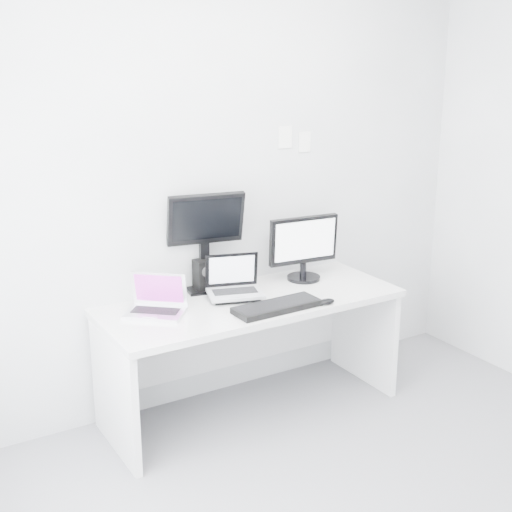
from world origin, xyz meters
TOP-DOWN VIEW (x-y plane):
  - back_wall at (0.00, 1.60)m, footprint 3.60×0.00m
  - desk at (0.00, 1.25)m, footprint 1.80×0.70m
  - macbook at (-0.59, 1.31)m, footprint 0.40×0.39m
  - speaker at (-0.18, 1.52)m, footprint 0.13×0.13m
  - dell_laptop at (-0.08, 1.30)m, footprint 0.38×0.33m
  - rear_monitor at (-0.15, 1.53)m, footprint 0.49×0.25m
  - samsung_monitor at (0.48, 1.40)m, footprint 0.48×0.26m
  - keyboard at (0.04, 1.03)m, footprint 0.52×0.20m
  - mouse at (0.33, 0.96)m, footprint 0.10×0.07m
  - wall_note_0 at (0.45, 1.59)m, footprint 0.10×0.00m
  - wall_note_1 at (0.60, 1.59)m, footprint 0.09×0.00m

SIDE VIEW (x-z plane):
  - desk at x=0.00m, z-range 0.00..0.73m
  - mouse at x=0.33m, z-range 0.73..0.76m
  - keyboard at x=0.04m, z-range 0.73..0.76m
  - speaker at x=-0.18m, z-range 0.73..0.93m
  - macbook at x=-0.59m, z-range 0.73..0.97m
  - dell_laptop at x=-0.08m, z-range 0.73..0.99m
  - samsung_monitor at x=0.48m, z-range 0.73..1.16m
  - rear_monitor at x=-0.15m, z-range 0.73..1.36m
  - back_wall at x=0.00m, z-range -0.45..3.15m
  - wall_note_1 at x=0.60m, z-range 1.52..1.65m
  - wall_note_0 at x=0.45m, z-range 1.55..1.69m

